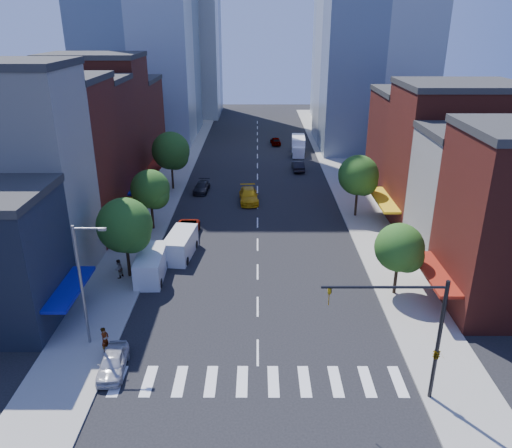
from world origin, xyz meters
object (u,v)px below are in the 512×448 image
at_px(parked_car_third, 187,230).
at_px(traffic_car_far, 276,141).
at_px(cargo_van_near, 151,266).
at_px(pedestrian_near, 105,340).
at_px(cargo_van_far, 180,245).
at_px(traffic_car_oncoming, 298,166).
at_px(parked_car_second, 157,257).
at_px(box_truck, 298,146).
at_px(parked_car_rear, 202,187).
at_px(taxi, 249,196).
at_px(pedestrian_far, 119,269).
at_px(parked_car_front, 113,362).

xyz_separation_m(parked_car_third, traffic_car_far, (10.86, 42.23, -0.01)).
distance_m(cargo_van_near, pedestrian_near, 11.00).
bearing_deg(cargo_van_near, pedestrian_near, -96.79).
bearing_deg(cargo_van_far, traffic_car_oncoming, 72.10).
bearing_deg(traffic_car_oncoming, parked_car_second, 61.46).
distance_m(parked_car_second, box_truck, 45.03).
height_order(parked_car_third, box_truck, box_truck).
bearing_deg(parked_car_rear, box_truck, 59.12).
bearing_deg(traffic_car_far, taxi, 76.69).
bearing_deg(pedestrian_far, traffic_car_far, -172.44).
xyz_separation_m(pedestrian_near, pedestrian_far, (-1.83, 10.68, -0.08)).
xyz_separation_m(parked_car_rear, cargo_van_far, (-0.02, -19.80, 0.52)).
xyz_separation_m(box_truck, pedestrian_far, (-19.35, -44.99, -0.34)).
bearing_deg(taxi, cargo_van_near, -116.74).
bearing_deg(cargo_van_far, box_truck, 76.94).
bearing_deg(traffic_car_far, pedestrian_near, 72.30).
height_order(parked_car_rear, box_truck, box_truck).
xyz_separation_m(cargo_van_near, cargo_van_far, (1.98, 4.38, -0.01)).
distance_m(parked_car_third, traffic_car_oncoming, 28.51).
bearing_deg(parked_car_second, cargo_van_far, 40.32).
distance_m(taxi, pedestrian_near, 32.55).
bearing_deg(parked_car_second, parked_car_rear, 87.01).
bearing_deg(pedestrian_near, box_truck, -1.86).
xyz_separation_m(parked_car_second, traffic_car_far, (12.86, 48.69, -0.01)).
bearing_deg(cargo_van_near, parked_car_rear, 83.73).
bearing_deg(parked_car_third, cargo_van_near, -103.00).
xyz_separation_m(cargo_van_far, pedestrian_near, (-2.98, -15.33, -0.07)).
relative_size(parked_car_third, cargo_van_far, 0.89).
distance_m(parked_car_second, parked_car_third, 6.76).
height_order(parked_car_third, taxi, taxi).
height_order(traffic_car_oncoming, pedestrian_near, pedestrian_near).
bearing_deg(taxi, parked_car_third, -124.55).
xyz_separation_m(taxi, traffic_car_far, (4.47, 31.31, -0.11)).
bearing_deg(parked_car_front, parked_car_rear, 83.29).
bearing_deg(pedestrian_far, pedestrian_near, 34.14).
bearing_deg(parked_car_front, box_truck, 70.37).
bearing_deg(parked_car_second, cargo_van_near, -87.55).
xyz_separation_m(parked_car_rear, pedestrian_near, (-3.00, -35.13, 0.46)).
relative_size(parked_car_front, cargo_van_far, 0.71).
bearing_deg(box_truck, parked_car_second, -108.34).
distance_m(parked_car_third, box_truck, 38.29).
height_order(parked_car_front, taxi, taxi).
height_order(cargo_van_far, box_truck, box_truck).
relative_size(traffic_car_oncoming, pedestrian_far, 2.64).
relative_size(parked_car_third, traffic_car_oncoming, 1.12).
relative_size(cargo_van_far, traffic_car_far, 1.39).
height_order(taxi, pedestrian_near, pedestrian_near).
height_order(traffic_car_far, pedestrian_far, pedestrian_far).
distance_m(parked_car_front, parked_car_third, 22.25).
distance_m(traffic_car_oncoming, traffic_car_far, 17.47).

